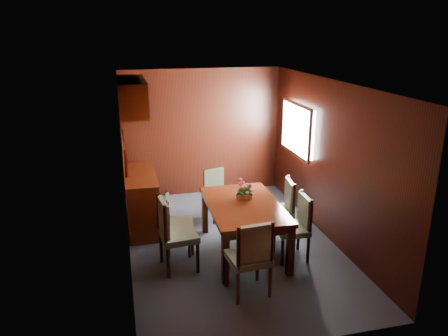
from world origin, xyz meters
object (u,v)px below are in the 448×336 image
object	(u,v)px
dining_table	(244,211)
chair_head	(251,254)
sideboard	(142,200)
flower_centerpiece	(245,190)
chair_right_near	(297,223)
chair_left_near	(172,230)

from	to	relation	value
dining_table	chair_head	bearing A→B (deg)	-100.48
sideboard	dining_table	size ratio (longest dim) A/B	0.87
dining_table	flower_centerpiece	size ratio (longest dim) A/B	5.94
chair_head	flower_centerpiece	size ratio (longest dim) A/B	3.68
sideboard	flower_centerpiece	xyz separation A→B (m)	(1.43, -1.04, 0.43)
dining_table	chair_right_near	world-z (taller)	chair_right_near
dining_table	chair_head	xyz separation A→B (m)	(-0.22, -1.06, -0.09)
sideboard	chair_left_near	xyz separation A→B (m)	(0.32, -1.47, 0.12)
chair_left_near	chair_head	world-z (taller)	chair_left_near
chair_right_near	chair_left_near	bearing A→B (deg)	89.64
chair_right_near	chair_head	world-z (taller)	chair_head
chair_left_near	chair_right_near	bearing A→B (deg)	80.51
sideboard	chair_right_near	xyz separation A→B (m)	(2.03, -1.57, 0.07)
sideboard	flower_centerpiece	world-z (taller)	flower_centerpiece
chair_right_near	chair_head	bearing A→B (deg)	132.68
chair_head	flower_centerpiece	world-z (taller)	flower_centerpiece
chair_head	sideboard	bearing A→B (deg)	111.04
chair_left_near	flower_centerpiece	size ratio (longest dim) A/B	3.75
chair_right_near	sideboard	bearing A→B (deg)	55.27
chair_left_near	chair_right_near	size ratio (longest dim) A/B	1.09
flower_centerpiece	dining_table	bearing A→B (deg)	-108.97
chair_head	chair_right_near	bearing A→B (deg)	34.49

